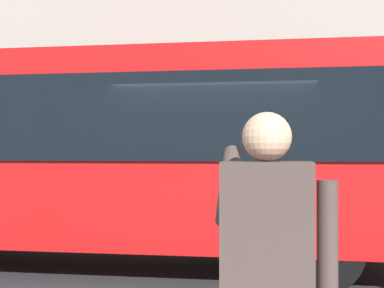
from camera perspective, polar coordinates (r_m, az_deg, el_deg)
ground_plane at (r=7.45m, az=3.05°, el=-13.74°), size 60.00×60.00×0.00m
red_bus at (r=7.89m, az=-9.28°, el=-0.68°), size 9.05×2.54×3.08m
pedestrian_photographer at (r=2.40m, az=8.28°, el=-13.63°), size 0.53×0.52×1.70m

